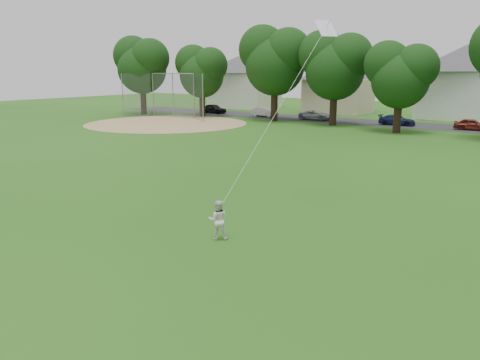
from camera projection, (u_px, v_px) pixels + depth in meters
The scene contains 8 objects.
ground at pixel (147, 249), 15.61m from camera, with size 160.00×160.00×0.00m, color #1F5212.
street at pixel (441, 127), 49.02m from camera, with size 90.00×7.00×0.01m, color #2D2D30.
dirt_infield at pixel (167, 123), 52.47m from camera, with size 18.00×18.00×0.02m, color #9E7F51.
older_boy at pixel (218, 220), 16.35m from camera, with size 0.69×0.53×1.41m, color white.
kite at pixel (276, 113), 17.63m from camera, with size 1.09×3.57×8.85m.
baseball_backstop at pixel (170, 96), 57.97m from camera, with size 12.37×3.05×5.42m.
tree_row at pixel (420, 61), 43.27m from camera, with size 81.74×9.76×11.25m.
house_row at pixel (463, 76), 55.90m from camera, with size 77.37×13.97×10.47m.
Camera 1 is at (11.01, -10.19, 5.80)m, focal length 35.00 mm.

